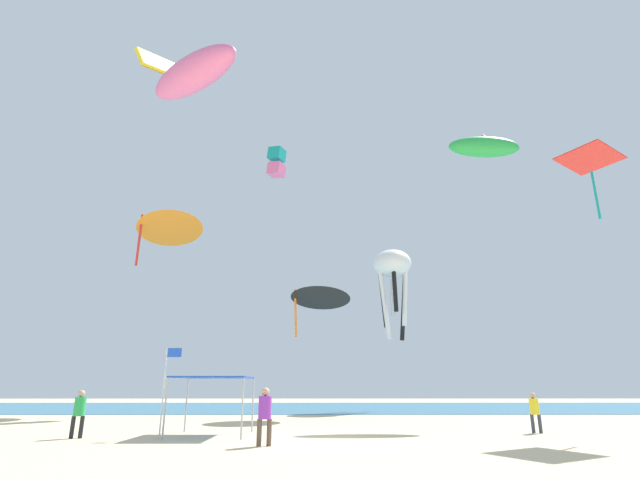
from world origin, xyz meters
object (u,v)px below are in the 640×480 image
at_px(person_central, 79,410).
at_px(kite_delta_orange, 170,224).
at_px(kite_octopus_white, 392,268).
at_px(canopy_tent, 214,379).
at_px(kite_inflatable_pink, 194,73).
at_px(kite_diamond_red, 590,162).
at_px(kite_delta_black, 321,293).
at_px(kite_inflatable_green, 484,147).
at_px(kite_parafoil_yellow, 159,64).
at_px(person_near_tent, 265,411).
at_px(kite_box_teal, 277,162).
at_px(person_leftmost, 535,409).
at_px(banner_flag, 166,382).

distance_m(person_central, kite_delta_orange, 20.61).
bearing_deg(kite_octopus_white, canopy_tent, 153.01).
bearing_deg(kite_inflatable_pink, kite_diamond_red, -140.46).
distance_m(kite_delta_black, kite_inflatable_green, 15.21).
bearing_deg(kite_parafoil_yellow, kite_octopus_white, 145.87).
distance_m(kite_octopus_white, kite_diamond_red, 18.82).
height_order(person_near_tent, kite_delta_black, kite_delta_black).
bearing_deg(canopy_tent, kite_delta_black, 66.20).
relative_size(person_near_tent, kite_diamond_red, 0.53).
relative_size(kite_octopus_white, kite_inflatable_green, 1.50).
height_order(person_central, kite_octopus_white, kite_octopus_white).
bearing_deg(kite_diamond_red, canopy_tent, 65.75).
xyz_separation_m(person_near_tent, kite_delta_black, (1.93, 13.38, 6.45)).
bearing_deg(canopy_tent, kite_box_teal, 88.19).
height_order(person_near_tent, person_central, person_near_tent).
relative_size(person_near_tent, kite_inflatable_pink, 0.30).
xyz_separation_m(kite_inflatable_pink, kite_inflatable_green, (17.93, 8.43, 0.34)).
relative_size(person_leftmost, kite_octopus_white, 0.21).
xyz_separation_m(kite_inflatable_pink, kite_octopus_white, (12.75, 17.98, -5.96)).
bearing_deg(kite_octopus_white, kite_delta_black, 147.44).
distance_m(person_near_tent, kite_delta_black, 14.98).
bearing_deg(person_leftmost, kite_delta_black, -36.85).
xyz_separation_m(canopy_tent, kite_octopus_white, (10.53, 18.78, 9.24)).
relative_size(kite_box_teal, kite_inflatable_green, 0.54).
xyz_separation_m(person_leftmost, person_central, (-18.09, -1.89, 0.07)).
xyz_separation_m(kite_delta_orange, kite_inflatable_pink, (5.08, -14.06, 3.42)).
bearing_deg(kite_inflatable_pink, kite_box_teal, -61.80).
bearing_deg(kite_inflatable_green, kite_diamond_red, 103.74).
height_order(person_central, banner_flag, banner_flag).
relative_size(canopy_tent, kite_octopus_white, 0.40).
bearing_deg(kite_box_teal, kite_diamond_red, -108.30).
xyz_separation_m(canopy_tent, kite_parafoil_yellow, (-6.67, 7.35, 20.75)).
relative_size(person_leftmost, kite_inflatable_pink, 0.27).
xyz_separation_m(banner_flag, kite_box_teal, (2.24, 18.68, 18.71)).
bearing_deg(kite_parafoil_yellow, person_leftmost, 94.27).
bearing_deg(person_near_tent, kite_parafoil_yellow, 120.92).
bearing_deg(kite_delta_black, kite_parafoil_yellow, -155.68).
height_order(person_central, kite_parafoil_yellow, kite_parafoil_yellow).
xyz_separation_m(person_near_tent, kite_parafoil_yellow, (-9.14, 10.75, 21.80)).
bearing_deg(banner_flag, kite_box_teal, 83.15).
distance_m(kite_delta_orange, kite_delta_black, 14.19).
bearing_deg(kite_inflatable_green, kite_delta_orange, -16.15).
height_order(banner_flag, kite_inflatable_pink, kite_inflatable_pink).
height_order(kite_inflatable_pink, kite_delta_black, kite_inflatable_pink).
distance_m(person_near_tent, kite_inflatable_pink, 17.43).
xyz_separation_m(kite_box_teal, kite_diamond_red, (17.38, -16.33, -8.04)).
height_order(kite_octopus_white, kite_delta_black, kite_octopus_white).
bearing_deg(kite_inflatable_green, kite_box_teal, -32.07).
bearing_deg(person_central, kite_delta_orange, -96.45).
bearing_deg(kite_parafoil_yellow, person_near_tent, 62.61).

